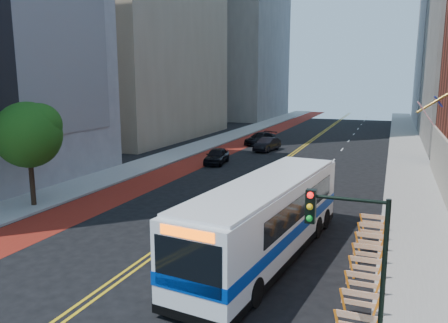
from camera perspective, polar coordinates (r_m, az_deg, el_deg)
The scene contains 14 objects.
ground at distance 20.05m, azimuth -12.09°, elevation -13.71°, with size 160.00×160.00×0.00m, color black.
sidewalk_left at distance 51.00m, azimuth -4.98°, elevation 1.42°, with size 4.00×140.00×0.15m, color gray.
sidewalk_right at distance 45.92m, azimuth 23.01°, elevation -0.42°, with size 4.00×140.00×0.15m, color gray.
bus_lane_paint at distance 49.44m, azimuth -0.91°, elevation 1.08°, with size 3.60×140.00×0.01m, color maroon.
center_line_inner at distance 47.07m, azimuth 8.06°, elevation 0.49°, with size 0.14×140.00×0.01m, color gold.
center_line_outer at distance 47.00m, azimuth 8.48°, elevation 0.47°, with size 0.14×140.00×0.01m, color gold.
lane_dashes at distance 54.07m, azimuth 15.16°, elevation 1.54°, with size 0.14×98.20×0.01m.
construction_barriers at distance 20.06m, azimuth 18.13°, elevation -11.91°, with size 1.42×10.91×1.00m.
street_tree at distance 30.38m, azimuth -24.09°, elevation 3.51°, with size 4.20×4.20×6.70m.
traffic_signal at distance 12.51m, azimuth 16.19°, elevation -10.70°, with size 2.21×0.34×5.07m.
transit_bus at distance 20.41m, azimuth 5.68°, elevation -7.26°, with size 4.47×13.73×3.71m.
car_a at distance 43.19m, azimuth -0.96°, elevation 0.73°, with size 1.83×4.56×1.55m, color black.
car_b at distance 51.33m, azimuth 5.66°, elevation 2.25°, with size 1.62×4.66×1.54m, color black.
car_c at distance 56.37m, azimuth 4.76°, elevation 3.01°, with size 2.15×5.28×1.53m, color black.
Camera 1 is at (10.26, -15.17, 8.17)m, focal length 35.00 mm.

